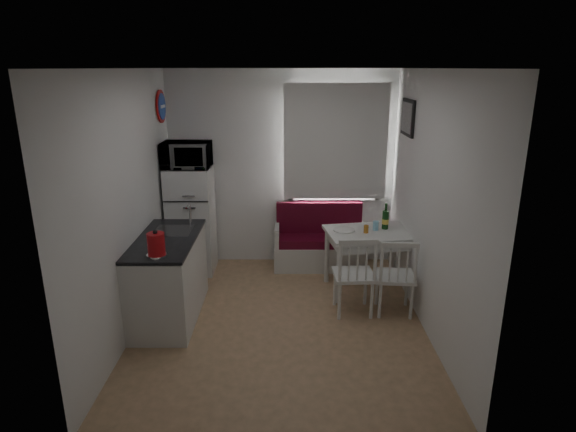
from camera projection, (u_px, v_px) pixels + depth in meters
name	position (u px, v px, depth m)	size (l,w,h in m)	color
floor	(280.00, 322.00, 5.15)	(3.00, 3.50, 0.02)	#92744E
ceiling	(279.00, 68.00, 4.38)	(3.00, 3.50, 0.02)	white
wall_back	(282.00, 169.00, 6.44)	(3.00, 0.02, 2.60)	white
wall_front	(276.00, 280.00, 3.09)	(3.00, 0.02, 2.60)	white
wall_left	(129.00, 205.00, 4.76)	(0.02, 3.50, 2.60)	white
wall_right	(431.00, 205.00, 4.77)	(0.02, 3.50, 2.60)	white
window	(335.00, 146.00, 6.31)	(1.22, 0.06, 1.47)	silver
curtain	(336.00, 143.00, 6.23)	(1.35, 0.02, 1.50)	white
kitchen_counter	(169.00, 277.00, 5.16)	(0.62, 1.32, 1.16)	silver
wall_sign	(162.00, 106.00, 5.90)	(0.40, 0.40, 0.03)	#193D99
picture_frame	(408.00, 117.00, 5.60)	(0.04, 0.52, 0.42)	black
bench	(319.00, 247.00, 6.51)	(1.21, 0.47, 0.87)	silver
dining_table	(369.00, 238.00, 5.72)	(1.10, 0.85, 0.75)	silver
chair_left	(355.00, 268.00, 5.12)	(0.45, 0.43, 0.49)	silver
chair_right	(397.00, 270.00, 5.13)	(0.44, 0.42, 0.47)	silver
fridge	(192.00, 220.00, 6.28)	(0.56, 0.56, 1.40)	white
microwave	(187.00, 155.00, 5.98)	(0.59, 0.40, 0.33)	white
kettle	(156.00, 244.00, 4.48)	(0.20, 0.20, 0.26)	#B30E14
wine_bottle	(386.00, 216.00, 5.75)	(0.08, 0.08, 0.32)	#143F17
drinking_glass_orange	(366.00, 229.00, 5.64)	(0.06, 0.06, 0.09)	#C57720
drinking_glass_blue	(376.00, 226.00, 5.73)	(0.07, 0.07, 0.11)	#8FD3F3
plate	(344.00, 230.00, 5.71)	(0.26, 0.26, 0.02)	white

